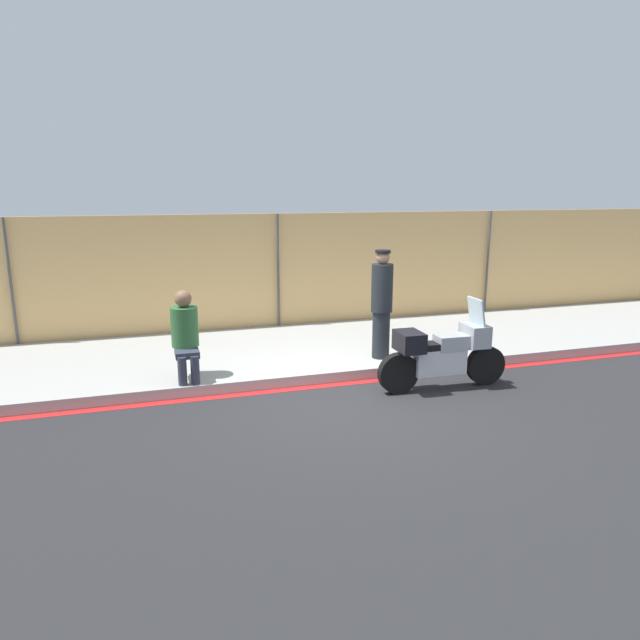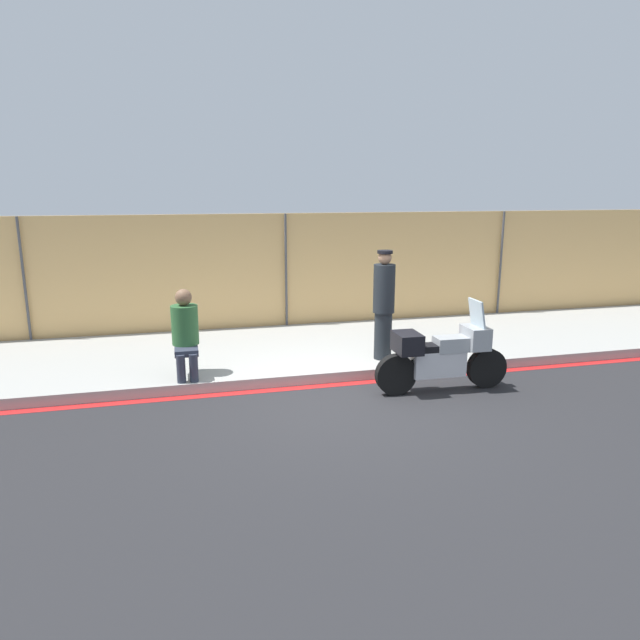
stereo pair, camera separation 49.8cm
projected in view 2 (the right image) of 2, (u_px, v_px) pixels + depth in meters
ground_plane at (342, 403)px, 8.30m from camera, size 120.00×120.00×0.00m
sidewalk at (304, 350)px, 10.72m from camera, size 37.72×3.43×0.17m
curb_paint_stripe at (328, 385)px, 9.04m from camera, size 37.72×0.18×0.01m
storefront_fence at (285, 274)px, 12.16m from camera, size 35.84×0.17×2.55m
motorcycle at (442, 356)px, 8.68m from camera, size 2.13×0.52×1.41m
officer_standing at (384, 304)px, 9.68m from camera, size 0.37×0.37×1.87m
person_seated_on_curb at (185, 329)px, 8.86m from camera, size 0.42×0.71×1.36m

